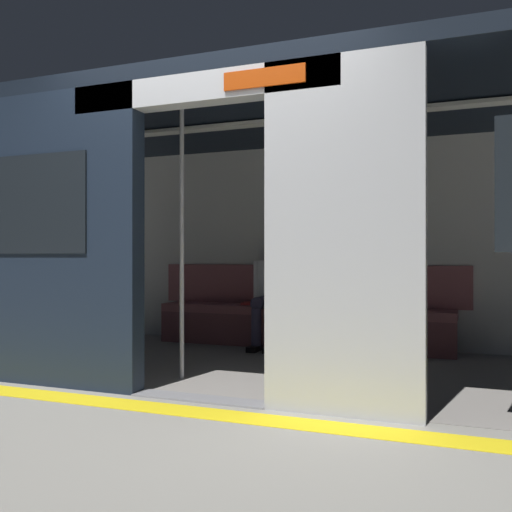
% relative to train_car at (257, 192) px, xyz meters
% --- Properties ---
extents(ground_plane, '(60.00, 60.00, 0.00)m').
position_rel_train_car_xyz_m(ground_plane, '(-0.07, 1.27, -1.57)').
color(ground_plane, gray).
extents(platform_edge_strip, '(8.00, 0.24, 0.01)m').
position_rel_train_car_xyz_m(platform_edge_strip, '(-0.07, 1.57, -1.57)').
color(platform_edge_strip, yellow).
rests_on(platform_edge_strip, ground_plane).
extents(train_car, '(6.40, 2.88, 2.37)m').
position_rel_train_car_xyz_m(train_car, '(0.00, 0.00, 0.00)').
color(train_car, silver).
rests_on(train_car, ground_plane).
extents(bench_seat, '(3.24, 0.44, 0.44)m').
position_rel_train_car_xyz_m(bench_seat, '(-0.07, -1.10, -1.23)').
color(bench_seat, '#935156').
rests_on(bench_seat, ground_plane).
extents(person_seated, '(0.55, 0.68, 1.17)m').
position_rel_train_car_xyz_m(person_seated, '(0.19, -1.04, -0.91)').
color(person_seated, silver).
rests_on(person_seated, ground_plane).
extents(handbag, '(0.26, 0.15, 0.17)m').
position_rel_train_car_xyz_m(handbag, '(-0.27, -1.16, -1.04)').
color(handbag, black).
rests_on(handbag, bench_seat).
extents(book, '(0.19, 0.24, 0.03)m').
position_rel_train_car_xyz_m(book, '(0.54, -1.15, -1.11)').
color(book, '#B22D2D').
rests_on(book, bench_seat).
extents(grab_pole_door, '(0.04, 0.04, 2.23)m').
position_rel_train_car_xyz_m(grab_pole_door, '(0.37, 0.73, -0.46)').
color(grab_pole_door, silver).
rests_on(grab_pole_door, ground_plane).
extents(grab_pole_far, '(0.04, 0.04, 2.23)m').
position_rel_train_car_xyz_m(grab_pole_far, '(-0.51, 0.67, -0.46)').
color(grab_pole_far, silver).
rests_on(grab_pole_far, ground_plane).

